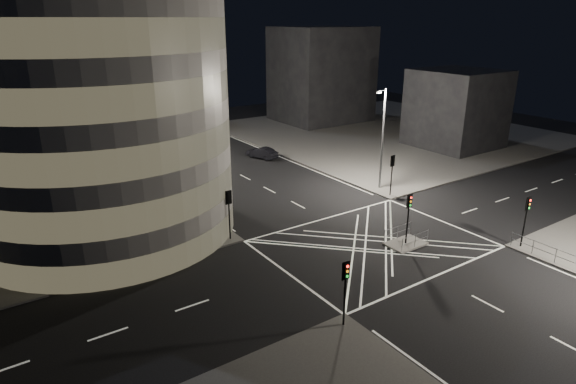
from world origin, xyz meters
TOP-DOWN VIEW (x-y plane):
  - ground at (0.00, 0.00)m, footprint 120.00×120.00m
  - sidewalk_far_right at (29.00, 27.00)m, footprint 42.00×42.00m
  - central_island at (2.00, -1.50)m, footprint 3.00×2.00m
  - office_tower_curved at (-20.74, 18.74)m, footprint 30.00×29.00m
  - building_right_far at (26.00, 40.00)m, footprint 14.00×12.00m
  - building_right_near at (30.00, 16.00)m, footprint 10.00×10.00m
  - building_far_end at (-4.00, 58.00)m, footprint 18.00×8.00m
  - tree_a at (-10.50, 9.00)m, footprint 4.14×4.14m
  - tree_b at (-10.50, 15.00)m, footprint 4.76×4.76m
  - tree_c at (-10.50, 21.00)m, footprint 3.67×3.67m
  - tree_d at (-10.50, 27.00)m, footprint 4.59×4.59m
  - tree_e at (-10.50, 33.00)m, footprint 3.41×3.41m
  - traffic_signal_fl at (-8.80, 6.80)m, footprint 0.55×0.22m
  - traffic_signal_nl at (-8.80, -6.80)m, footprint 0.55×0.22m
  - traffic_signal_fr at (8.80, 6.80)m, footprint 0.55×0.22m
  - traffic_signal_nr at (8.80, -6.80)m, footprint 0.55×0.22m
  - traffic_signal_island at (2.00, -1.50)m, footprint 0.55×0.22m
  - street_lamp_left_near at (-9.44, 12.00)m, footprint 1.25×0.25m
  - street_lamp_left_far at (-9.44, 30.00)m, footprint 1.25×0.25m
  - street_lamp_right_far at (9.44, 9.00)m, footprint 1.25×0.25m
  - railing_island_south at (2.00, -2.40)m, footprint 2.80×0.06m
  - railing_island_north at (2.00, -0.60)m, footprint 2.80×0.06m
  - sedan at (5.53, 25.48)m, footprint 2.69×4.42m

SIDE VIEW (x-z plane):
  - ground at x=0.00m, z-range 0.00..0.00m
  - sidewalk_far_right at x=29.00m, z-range 0.00..0.15m
  - central_island at x=2.00m, z-range 0.00..0.15m
  - sedan at x=5.53m, z-range 0.00..1.38m
  - railing_island_south at x=2.00m, z-range 0.15..1.25m
  - railing_island_north at x=2.00m, z-range 0.15..1.25m
  - traffic_signal_fl at x=-8.80m, z-range 0.91..4.91m
  - traffic_signal_nl at x=-8.80m, z-range 0.91..4.91m
  - traffic_signal_fr at x=8.80m, z-range 0.91..4.91m
  - traffic_signal_nr at x=8.80m, z-range 0.91..4.91m
  - traffic_signal_island at x=2.00m, z-range 0.91..4.91m
  - tree_a at x=-10.50m, z-range 0.98..7.42m
  - tree_c at x=-10.50m, z-range 1.26..7.74m
  - tree_e at x=-10.50m, z-range 1.36..7.74m
  - tree_b at x=-10.50m, z-range 1.23..8.88m
  - building_right_near at x=30.00m, z-range 0.15..10.15m
  - tree_d at x=-10.50m, z-range 1.33..8.98m
  - street_lamp_left_near at x=-9.44m, z-range 0.54..10.54m
  - street_lamp_left_far at x=-9.44m, z-range 0.54..10.54m
  - street_lamp_right_far at x=9.44m, z-range 0.54..10.54m
  - building_right_far at x=26.00m, z-range 0.15..15.15m
  - building_far_end at x=-4.00m, z-range 0.00..18.00m
  - office_tower_curved at x=-20.74m, z-range -0.95..26.25m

